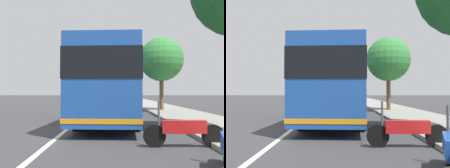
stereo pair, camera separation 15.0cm
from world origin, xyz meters
TOP-DOWN VIEW (x-y plane):
  - ground_plane at (0.00, 0.00)m, footprint 220.00×220.00m
  - sidewalk_curb at (10.00, -6.32)m, footprint 110.00×3.60m
  - lane_divider_line at (10.00, 0.00)m, footprint 110.00×0.16m
  - coach_bus at (4.02, -1.81)m, footprint 12.30×3.22m
  - motorcycle_by_tree at (-2.95, -3.78)m, footprint 0.24×2.23m
  - car_far_distant at (32.02, 2.31)m, footprint 4.45×1.96m
  - car_behind_bus at (25.42, 2.20)m, footprint 4.45×1.95m
  - car_ahead_same_lane at (45.72, 1.92)m, footprint 4.40×2.06m
  - car_side_street at (53.09, 1.43)m, footprint 4.76×1.94m
  - roadside_tree_mid_block at (10.27, -5.65)m, footprint 3.42×3.42m

SIDE VIEW (x-z plane):
  - ground_plane at x=0.00m, z-range 0.00..0.00m
  - lane_divider_line at x=10.00m, z-range 0.00..0.01m
  - sidewalk_curb at x=10.00m, z-range 0.00..0.14m
  - motorcycle_by_tree at x=-2.95m, z-range -0.16..1.10m
  - car_ahead_same_lane at x=45.72m, z-range -0.03..1.41m
  - car_side_street at x=53.09m, z-range -0.04..1.46m
  - car_behind_bus at x=25.42m, z-range -0.05..1.49m
  - car_far_distant at x=32.02m, z-range -0.05..1.54m
  - coach_bus at x=4.02m, z-range 0.25..3.70m
  - roadside_tree_mid_block at x=10.27m, z-range 1.16..6.93m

